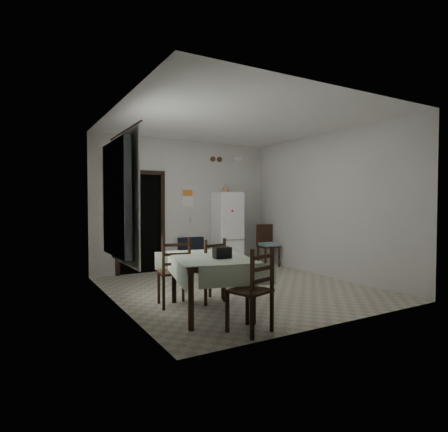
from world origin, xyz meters
name	(u,v)px	position (x,y,z in m)	size (l,w,h in m)	color
ground	(238,288)	(0.00, 0.00, 0.00)	(4.50, 4.50, 0.00)	#B7AD96
ceiling	(238,121)	(0.00, 0.00, 2.90)	(4.20, 4.50, 0.02)	white
wall_back	(185,205)	(0.00, 2.25, 1.45)	(4.20, 0.02, 2.90)	silver
wall_front	(337,206)	(0.00, -2.25, 1.45)	(4.20, 0.02, 2.90)	silver
wall_left	(116,206)	(-2.10, 0.00, 1.45)	(0.02, 4.50, 2.90)	silver
wall_right	(327,205)	(2.10, 0.00, 1.45)	(0.02, 4.50, 2.90)	silver
doorway	(137,223)	(-1.05, 2.45, 1.06)	(1.06, 0.52, 2.22)	black
window_recess	(116,199)	(-2.15, -0.20, 1.55)	(0.10, 1.20, 1.60)	silver
curtain	(124,199)	(-2.04, -0.20, 1.55)	(0.02, 1.45, 1.85)	silver
curtain_rod	(124,131)	(-2.03, -0.20, 2.50)	(0.02, 0.02, 1.60)	black
calendar	(188,197)	(0.05, 2.24, 1.62)	(0.28, 0.02, 0.40)	white
calendar_image	(188,193)	(0.05, 2.23, 1.72)	(0.24, 0.01, 0.14)	orange
light_switch	(192,220)	(0.15, 2.24, 1.10)	(0.08, 0.02, 0.12)	beige
vent_left	(213,159)	(0.70, 2.23, 2.52)	(0.12, 0.12, 0.03)	brown
vent_right	(220,159)	(0.88, 2.23, 2.52)	(0.12, 0.12, 0.03)	brown
emergency_light	(237,159)	(1.35, 2.21, 2.55)	(0.25, 0.07, 0.09)	white
fridge	(227,230)	(0.91, 1.93, 0.87)	(0.56, 0.56, 1.74)	white
tan_cone	(225,188)	(0.88, 1.97, 1.83)	(0.23, 0.23, 0.19)	tan
navy_seat	(195,254)	(0.08, 1.93, 0.36)	(0.59, 0.57, 0.72)	black
corner_chair	(269,246)	(1.83, 1.57, 0.49)	(0.42, 0.42, 0.98)	black
dining_table	(209,284)	(-1.11, -1.03, 0.38)	(0.97, 1.48, 0.77)	#B0C3A7
black_bag	(222,253)	(-1.05, -1.28, 0.84)	(0.22, 0.13, 0.15)	black
dining_chair_far_left	(174,271)	(-1.40, -0.47, 0.50)	(0.43, 0.43, 1.01)	black
dining_chair_far_right	(208,270)	(-0.86, -0.51, 0.48)	(0.41, 0.41, 0.96)	black
dining_chair_near_head	(250,289)	(-1.07, -1.94, 0.50)	(0.42, 0.42, 0.99)	black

